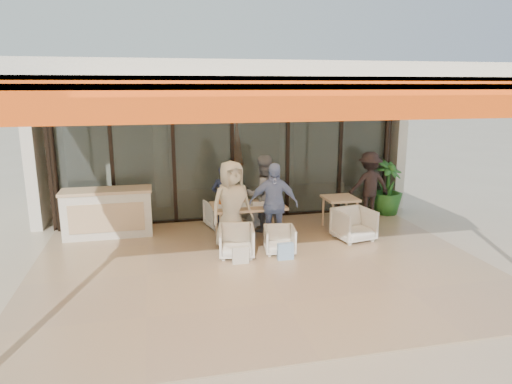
% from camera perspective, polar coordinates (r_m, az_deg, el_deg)
% --- Properties ---
extents(ground, '(70.00, 70.00, 0.00)m').
position_cam_1_polar(ground, '(8.28, 0.71, -9.21)').
color(ground, '#C6B293').
rests_on(ground, ground).
extents(terrace_floor, '(8.00, 6.00, 0.01)m').
position_cam_1_polar(terrace_floor, '(8.28, 0.71, -9.18)').
color(terrace_floor, tan).
rests_on(terrace_floor, ground).
extents(terrace_structure, '(8.00, 6.00, 3.40)m').
position_cam_1_polar(terrace_structure, '(7.40, 1.27, 13.93)').
color(terrace_structure, silver).
rests_on(terrace_structure, ground).
extents(glass_storefront, '(8.08, 0.10, 3.20)m').
position_cam_1_polar(glass_storefront, '(10.71, -3.01, 4.83)').
color(glass_storefront, '#9EADA3').
rests_on(glass_storefront, ground).
extents(interior_block, '(9.05, 3.62, 3.52)m').
position_cam_1_polar(interior_block, '(12.91, -4.78, 9.05)').
color(interior_block, silver).
rests_on(interior_block, ground).
extents(host_counter, '(1.85, 0.65, 1.04)m').
position_cam_1_polar(host_counter, '(10.13, -18.03, -2.47)').
color(host_counter, silver).
rests_on(host_counter, ground).
extents(dining_table, '(1.50, 0.90, 0.93)m').
position_cam_1_polar(dining_table, '(9.46, -1.06, -1.94)').
color(dining_table, '#D8B583').
rests_on(dining_table, ground).
extents(chair_far_left, '(0.79, 0.76, 0.69)m').
position_cam_1_polar(chair_far_left, '(10.38, -4.34, -2.56)').
color(chair_far_left, silver).
rests_on(chair_far_left, ground).
extents(chair_far_right, '(0.77, 0.75, 0.63)m').
position_cam_1_polar(chair_far_right, '(10.53, 0.19, -2.43)').
color(chair_far_right, silver).
rests_on(chair_far_right, ground).
extents(chair_near_left, '(0.73, 0.70, 0.67)m').
position_cam_1_polar(chair_near_left, '(8.59, -2.45, -6.00)').
color(chair_near_left, silver).
rests_on(chair_near_left, ground).
extents(chair_near_right, '(0.64, 0.61, 0.59)m').
position_cam_1_polar(chair_near_right, '(8.78, 2.98, -5.84)').
color(chair_near_right, silver).
rests_on(chair_near_right, ground).
extents(diner_navy, '(0.63, 0.50, 1.52)m').
position_cam_1_polar(diner_navy, '(9.79, -3.94, -0.98)').
color(diner_navy, '#192239').
rests_on(diner_navy, ground).
extents(diner_grey, '(0.95, 0.82, 1.70)m').
position_cam_1_polar(diner_grey, '(9.93, 0.84, -0.23)').
color(diner_grey, slate).
rests_on(diner_grey, ground).
extents(diner_cream, '(0.98, 0.77, 1.75)m').
position_cam_1_polar(diner_cream, '(8.90, -3.06, -1.65)').
color(diner_cream, beige).
rests_on(diner_cream, ground).
extents(diner_periwinkle, '(1.05, 0.59, 1.68)m').
position_cam_1_polar(diner_periwinkle, '(9.08, 2.17, -1.56)').
color(diner_periwinkle, '#7B94CD').
rests_on(diner_periwinkle, ground).
extents(tote_bag_cream, '(0.30, 0.10, 0.34)m').
position_cam_1_polar(tote_bag_cream, '(8.28, -1.94, -7.95)').
color(tote_bag_cream, silver).
rests_on(tote_bag_cream, ground).
extents(tote_bag_blue, '(0.30, 0.10, 0.34)m').
position_cam_1_polar(tote_bag_blue, '(8.46, 3.71, -7.49)').
color(tote_bag_blue, '#99BFD8').
rests_on(tote_bag_blue, ground).
extents(side_table, '(0.70, 0.70, 0.74)m').
position_cam_1_polar(side_table, '(10.26, 10.46, -1.23)').
color(side_table, '#D8B583').
rests_on(side_table, ground).
extents(side_chair, '(0.84, 0.80, 0.74)m').
position_cam_1_polar(side_chair, '(9.67, 12.13, -3.83)').
color(side_chair, silver).
rests_on(side_chair, ground).
extents(standing_woman, '(1.04, 0.60, 1.61)m').
position_cam_1_polar(standing_woman, '(11.38, 13.94, 0.88)').
color(standing_woman, black).
rests_on(standing_woman, ground).
extents(potted_palm, '(1.06, 1.06, 1.37)m').
position_cam_1_polar(potted_palm, '(11.75, 16.08, 0.54)').
color(potted_palm, '#1E5919').
rests_on(potted_palm, ground).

